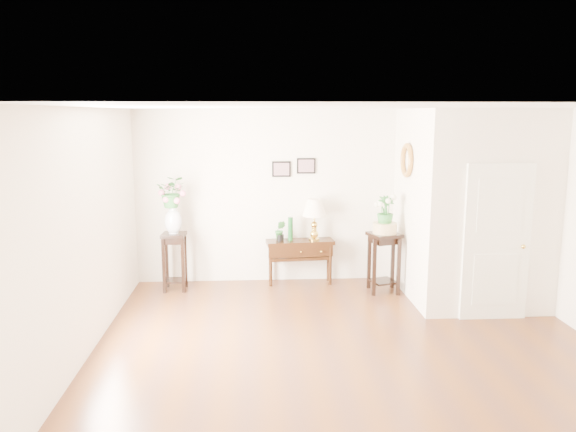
{
  "coord_description": "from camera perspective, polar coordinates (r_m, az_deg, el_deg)",
  "views": [
    {
      "loc": [
        -1.09,
        -6.26,
        2.73
      ],
      "look_at": [
        -0.63,
        1.3,
        1.34
      ],
      "focal_mm": 35.0,
      "sensor_mm": 36.0,
      "label": 1
    }
  ],
  "objects": [
    {
      "name": "ceiling",
      "position": [
        6.36,
        6.53,
        10.94
      ],
      "size": [
        6.0,
        5.5,
        0.02
      ],
      "primitive_type": "cube",
      "color": "white",
      "rests_on": "ground"
    },
    {
      "name": "table_lamp",
      "position": [
        8.99,
        2.69,
        -0.28
      ],
      "size": [
        0.46,
        0.46,
        0.68
      ],
      "primitive_type": "cube",
      "rotation": [
        0.0,
        0.0,
        0.23
      ],
      "color": "gold",
      "rests_on": "console_table"
    },
    {
      "name": "art_print_left",
      "position": [
        9.04,
        -0.68,
        4.79
      ],
      "size": [
        0.3,
        0.02,
        0.25
      ],
      "primitive_type": "cube",
      "color": "black",
      "rests_on": "wall_back"
    },
    {
      "name": "plant_stand_b",
      "position": [
        8.82,
        9.7,
        -4.68
      ],
      "size": [
        0.54,
        0.54,
        0.93
      ],
      "primitive_type": "cube",
      "rotation": [
        0.0,
        0.0,
        0.29
      ],
      "color": "black",
      "rests_on": "floor"
    },
    {
      "name": "plant_stand_a",
      "position": [
        8.95,
        -11.43,
        -4.57
      ],
      "size": [
        0.37,
        0.37,
        0.91
      ],
      "primitive_type": "cube",
      "rotation": [
        0.0,
        0.0,
        -0.06
      ],
      "color": "black",
      "rests_on": "floor"
    },
    {
      "name": "green_vase",
      "position": [
        8.99,
        0.25,
        -1.43
      ],
      "size": [
        0.1,
        0.1,
        0.38
      ],
      "primitive_type": "cylinder",
      "rotation": [
        0.0,
        0.0,
        0.25
      ],
      "color": "#12461A",
      "rests_on": "console_table"
    },
    {
      "name": "wall_ornament",
      "position": [
        8.49,
        11.96,
        5.56
      ],
      "size": [
        0.07,
        0.51,
        0.51
      ],
      "primitive_type": "torus",
      "rotation": [
        0.0,
        1.57,
        0.0
      ],
      "color": "#BB8432",
      "rests_on": "partition"
    },
    {
      "name": "potted_plant",
      "position": [
        8.99,
        -0.81,
        -1.55
      ],
      "size": [
        0.19,
        0.17,
        0.31
      ],
      "primitive_type": "imported",
      "rotation": [
        0.0,
        0.0,
        -0.2
      ],
      "color": "#2C702D",
      "rests_on": "console_table"
    },
    {
      "name": "art_print_right",
      "position": [
        9.07,
        1.86,
        5.12
      ],
      "size": [
        0.3,
        0.02,
        0.25
      ],
      "primitive_type": "cube",
      "color": "black",
      "rests_on": "wall_back"
    },
    {
      "name": "wall_front",
      "position": [
        3.91,
        13.17,
        -9.79
      ],
      "size": [
        6.0,
        0.02,
        2.8
      ],
      "primitive_type": "cube",
      "color": "beige",
      "rests_on": "ground"
    },
    {
      "name": "wall_left",
      "position": [
        6.68,
        -20.02,
        -1.75
      ],
      "size": [
        0.02,
        5.5,
        2.8
      ],
      "primitive_type": "cube",
      "color": "beige",
      "rests_on": "ground"
    },
    {
      "name": "door",
      "position": [
        7.91,
        20.44,
        -2.56
      ],
      "size": [
        0.9,
        0.05,
        2.1
      ],
      "primitive_type": "cube",
      "color": "silver",
      "rests_on": "floor"
    },
    {
      "name": "narcissus",
      "position": [
        8.64,
        9.86,
        0.51
      ],
      "size": [
        0.27,
        0.27,
        0.45
      ],
      "primitive_type": "imported",
      "rotation": [
        0.0,
        0.0,
        0.07
      ],
      "color": "#2C702D",
      "rests_on": "ceramic_bowl"
    },
    {
      "name": "partition",
      "position": [
        8.75,
        17.96,
        1.12
      ],
      "size": [
        1.8,
        1.95,
        2.8
      ],
      "primitive_type": "cube",
      "color": "beige",
      "rests_on": "floor"
    },
    {
      "name": "lily_arrangement",
      "position": [
        8.73,
        -11.69,
        2.41
      ],
      "size": [
        0.44,
        0.39,
        0.49
      ],
      "primitive_type": "imported",
      "rotation": [
        0.0,
        0.0,
        0.01
      ],
      "color": "#2C702D",
      "rests_on": "porcelain_vase"
    },
    {
      "name": "ceramic_bowl",
      "position": [
        8.69,
        9.8,
        -1.22
      ],
      "size": [
        0.37,
        0.37,
        0.16
      ],
      "primitive_type": "cylinder",
      "rotation": [
        0.0,
        0.0,
        0.01
      ],
      "color": "tan",
      "rests_on": "plant_stand_b"
    },
    {
      "name": "console_table",
      "position": [
        9.13,
        1.23,
        -4.68
      ],
      "size": [
        1.11,
        0.45,
        0.72
      ],
      "primitive_type": "cube",
      "rotation": [
        0.0,
        0.0,
        0.09
      ],
      "color": "black",
      "rests_on": "floor"
    },
    {
      "name": "wall_back",
      "position": [
        9.17,
        3.38,
        2.02
      ],
      "size": [
        6.0,
        0.02,
        2.8
      ],
      "primitive_type": "cube",
      "color": "beige",
      "rests_on": "ground"
    },
    {
      "name": "porcelain_vase",
      "position": [
        8.8,
        -11.59,
        -0.3
      ],
      "size": [
        0.33,
        0.33,
        0.45
      ],
      "primitive_type": null,
      "rotation": [
        0.0,
        0.0,
        -0.34
      ],
      "color": "silver",
      "rests_on": "plant_stand_a"
    },
    {
      "name": "floor",
      "position": [
        6.92,
        6.04,
        -12.94
      ],
      "size": [
        6.0,
        5.5,
        0.02
      ],
      "primitive_type": "cube",
      "color": "#5C3115",
      "rests_on": "ground"
    }
  ]
}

